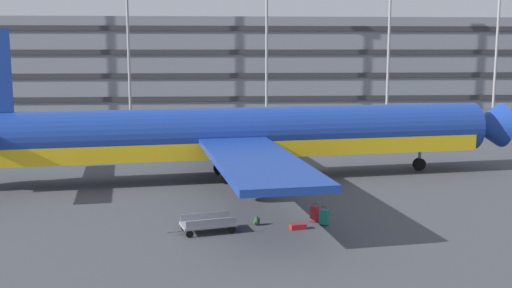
# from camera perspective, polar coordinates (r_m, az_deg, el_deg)

# --- Properties ---
(ground_plane) EXTENTS (600.00, 600.00, 0.00)m
(ground_plane) POSITION_cam_1_polar(r_m,az_deg,el_deg) (43.98, 4.54, -2.60)
(ground_plane) COLOR #424449
(terminal_structure) EXTENTS (121.72, 20.18, 13.18)m
(terminal_structure) POSITION_cam_1_polar(r_m,az_deg,el_deg) (96.88, -0.13, 7.70)
(terminal_structure) COLOR slate
(terminal_structure) RESTS_ON ground_plane
(airliner) EXTENTS (40.06, 32.67, 10.03)m
(airliner) POSITION_cam_1_polar(r_m,az_deg,el_deg) (41.08, -1.83, 0.82)
(airliner) COLOR navy
(airliner) RESTS_ON ground_plane
(light_mast_left) EXTENTS (1.80, 0.50, 23.33)m
(light_mast_left) POSITION_cam_1_polar(r_m,az_deg,el_deg) (83.47, -11.99, 11.95)
(light_mast_left) COLOR gray
(light_mast_left) RESTS_ON ground_plane
(light_mast_center_left) EXTENTS (1.80, 0.50, 19.70)m
(light_mast_center_left) POSITION_cam_1_polar(r_m,az_deg,el_deg) (82.92, 1.01, 10.87)
(light_mast_center_left) COLOR gray
(light_mast_center_left) RESTS_ON ground_plane
(light_mast_center_right) EXTENTS (1.80, 0.50, 20.26)m
(light_mast_center_right) POSITION_cam_1_polar(r_m,az_deg,el_deg) (86.00, 12.42, 10.79)
(light_mast_center_right) COLOR gray
(light_mast_center_right) RESTS_ON ground_plane
(light_mast_right) EXTENTS (1.80, 0.50, 21.25)m
(light_mast_right) POSITION_cam_1_polar(r_m,az_deg,el_deg) (91.42, 21.79, 10.57)
(light_mast_right) COLOR gray
(light_mast_right) RESTS_ON ground_plane
(suitcase_silver) EXTENTS (0.86, 0.54, 0.27)m
(suitcase_silver) POSITION_cam_1_polar(r_m,az_deg,el_deg) (30.24, 3.97, -7.74)
(suitcase_silver) COLOR #B21E23
(suitcase_silver) RESTS_ON ground_plane
(suitcase_upright) EXTENTS (0.45, 0.47, 0.98)m
(suitcase_upright) POSITION_cam_1_polar(r_m,az_deg,el_deg) (31.51, 5.50, -6.49)
(suitcase_upright) COLOR #B21E23
(suitcase_upright) RESTS_ON ground_plane
(suitcase_laid_flat) EXTENTS (0.47, 0.42, 0.98)m
(suitcase_laid_flat) POSITION_cam_1_polar(r_m,az_deg,el_deg) (30.91, 6.43, -6.82)
(suitcase_laid_flat) COLOR #147266
(suitcase_laid_flat) RESTS_ON ground_plane
(backpack_scuffed) EXTENTS (0.38, 0.38, 0.49)m
(backpack_scuffed) POSITION_cam_1_polar(r_m,az_deg,el_deg) (30.79, 0.03, -7.26)
(backpack_scuffed) COLOR #264C26
(backpack_scuffed) RESTS_ON ground_plane
(baggage_cart) EXTENTS (3.36, 1.91, 0.82)m
(baggage_cart) POSITION_cam_1_polar(r_m,az_deg,el_deg) (29.69, -4.51, -7.48)
(baggage_cart) COLOR gray
(baggage_cart) RESTS_ON ground_plane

